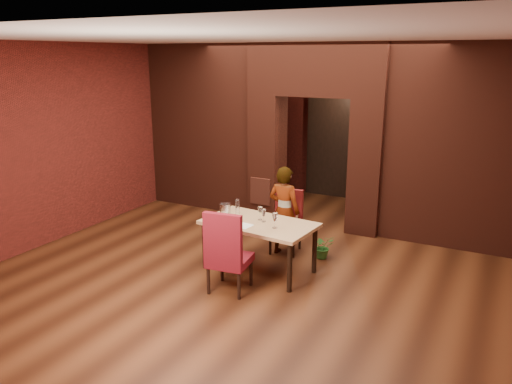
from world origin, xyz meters
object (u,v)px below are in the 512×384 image
(person_seated, at_px, (284,211))
(wine_glass_a, at_px, (260,213))
(chair_far, at_px, (286,222))
(chair_near, at_px, (230,250))
(wine_glass_b, at_px, (264,216))
(water_bottle, at_px, (238,208))
(wine_glass_c, at_px, (275,221))
(dining_table, at_px, (259,246))
(wine_bucket, at_px, (225,210))
(potted_plant, at_px, (323,247))

(person_seated, relative_size, wine_glass_a, 7.36)
(chair_far, xyz_separation_m, wine_glass_a, (-0.08, -0.72, 0.34))
(chair_near, distance_m, wine_glass_b, 0.82)
(water_bottle, bearing_deg, chair_near, -67.75)
(chair_near, xyz_separation_m, water_bottle, (-0.31, 0.75, 0.32))
(person_seated, distance_m, wine_glass_c, 0.88)
(chair_near, distance_m, wine_glass_c, 0.75)
(chair_near, xyz_separation_m, person_seated, (0.11, 1.45, 0.14))
(dining_table, relative_size, person_seated, 1.12)
(wine_glass_a, height_order, water_bottle, water_bottle)
(person_seated, bearing_deg, wine_bucket, 54.29)
(chair_far, relative_size, wine_glass_c, 4.68)
(water_bottle, distance_m, potted_plant, 1.48)
(chair_near, bearing_deg, wine_bucket, -62.64)
(chair_near, xyz_separation_m, wine_bucket, (-0.49, 0.71, 0.27))
(water_bottle, height_order, potted_plant, water_bottle)
(chair_far, bearing_deg, wine_glass_a, -103.93)
(dining_table, xyz_separation_m, wine_glass_c, (0.30, -0.12, 0.47))
(wine_glass_a, xyz_separation_m, wine_glass_c, (0.33, -0.21, 0.01))
(dining_table, distance_m, wine_glass_a, 0.47)
(wine_glass_a, bearing_deg, water_bottle, -168.15)
(dining_table, bearing_deg, potted_plant, 57.64)
(water_bottle, bearing_deg, wine_bucket, -169.06)
(wine_bucket, bearing_deg, person_seated, 50.48)
(dining_table, bearing_deg, wine_glass_c, -16.11)
(wine_glass_c, xyz_separation_m, wine_bucket, (-0.85, 0.11, -0.01))
(dining_table, bearing_deg, wine_glass_a, 114.73)
(person_seated, bearing_deg, chair_near, 89.35)
(person_seated, bearing_deg, water_bottle, 62.75)
(chair_far, height_order, wine_glass_c, chair_far)
(dining_table, distance_m, person_seated, 0.80)
(wine_glass_c, bearing_deg, wine_glass_a, 147.54)
(chair_near, xyz_separation_m, wine_glass_a, (0.02, 0.82, 0.27))
(chair_far, bearing_deg, chair_near, -101.38)
(wine_glass_a, xyz_separation_m, potted_plant, (0.69, 0.75, -0.64))
(potted_plant, bearing_deg, wine_glass_a, -132.43)
(person_seated, bearing_deg, wine_glass_c, 109.89)
(chair_near, height_order, wine_glass_c, chair_near)
(chair_far, bearing_deg, dining_table, -100.88)
(chair_far, bearing_deg, wine_bucket, -133.43)
(wine_bucket, bearing_deg, dining_table, 1.10)
(wine_bucket, height_order, water_bottle, water_bottle)
(person_seated, relative_size, water_bottle, 4.81)
(chair_far, xyz_separation_m, water_bottle, (-0.41, -0.78, 0.39))
(person_seated, height_order, potted_plant, person_seated)
(wine_bucket, bearing_deg, chair_near, -55.47)
(dining_table, distance_m, wine_glass_b, 0.46)
(wine_glass_b, relative_size, wine_bucket, 0.93)
(chair_far, height_order, potted_plant, chair_far)
(chair_far, distance_m, wine_glass_c, 1.02)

